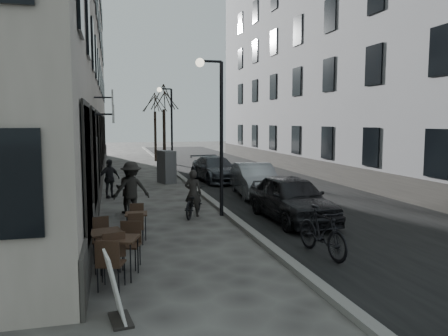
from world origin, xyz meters
name	(u,v)px	position (x,y,z in m)	size (l,w,h in m)	color
ground	(295,278)	(0.00, 0.00, 0.00)	(120.00, 120.00, 0.00)	#3C3936
road	(244,176)	(3.85, 16.00, 0.00)	(7.30, 60.00, 0.00)	black
kerb	(181,177)	(0.20, 16.00, 0.06)	(0.25, 60.00, 0.12)	slate
building_left	(57,25)	(-6.00, 16.50, 8.00)	(4.00, 35.00, 16.00)	gray
building_right	(332,39)	(9.50, 16.50, 8.00)	(4.00, 35.00, 16.00)	gray
streetlamp_near	(216,120)	(-0.17, 6.00, 3.16)	(0.90, 0.28, 5.09)	black
streetlamp_far	(169,121)	(-0.17, 18.00, 3.16)	(0.90, 0.28, 5.09)	black
tree_near	(164,98)	(-0.10, 21.00, 4.66)	(2.40, 2.40, 5.70)	black
tree_far	(155,102)	(-0.10, 27.00, 4.66)	(2.40, 2.40, 5.70)	black
bistro_set_a	(120,253)	(-3.35, 0.88, 0.50)	(0.92, 1.69, 0.96)	#312215
bistro_set_b	(106,246)	(-3.63, 1.51, 0.49)	(0.78, 1.67, 0.95)	#312215
bistro_set_c	(136,223)	(-2.88, 3.76, 0.42)	(0.61, 1.41, 0.82)	#312215
sign_board	(116,294)	(-3.46, -1.09, 0.44)	(0.46, 0.67, 1.10)	black
utility_cabinet	(167,167)	(-0.80, 14.23, 0.82)	(0.60, 1.10, 1.64)	#606062
bicycle	(193,202)	(-0.92, 6.15, 0.47)	(0.62, 1.78, 0.94)	black
cyclist_rider	(193,193)	(-0.92, 6.15, 0.76)	(0.56, 0.37, 1.53)	#282523
pedestrian_near	(128,189)	(-2.97, 7.21, 0.84)	(0.81, 0.63, 1.67)	black
pedestrian_mid	(131,189)	(-2.88, 6.66, 0.90)	(1.16, 0.67, 1.80)	black
pedestrian_far	(109,179)	(-3.60, 10.45, 0.79)	(0.93, 0.39, 1.58)	black
car_near	(292,198)	(1.96, 4.75, 0.72)	(1.69, 4.20, 1.43)	black
car_mid	(255,180)	(2.30, 9.41, 0.68)	(1.44, 4.13, 1.36)	gray
car_far	(216,169)	(1.74, 14.18, 0.64)	(1.80, 4.42, 1.28)	#33373D
moped	(322,231)	(1.19, 1.20, 0.57)	(0.53, 1.89, 1.14)	black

